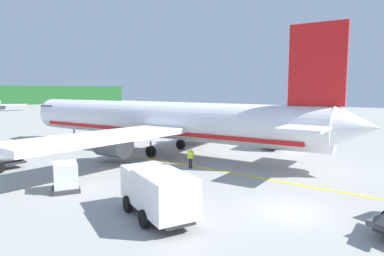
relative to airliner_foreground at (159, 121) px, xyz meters
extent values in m
cylinder|color=white|center=(-0.05, 0.57, 0.11)|extent=(6.75, 36.19, 3.80)
cone|color=white|center=(-1.62, 19.70, 0.11)|extent=(3.80, 2.69, 3.61)
cone|color=white|center=(1.56, -18.97, 0.51)|extent=(3.48, 3.45, 3.23)
cube|color=#192333|center=(-1.44, 17.51, 0.96)|extent=(3.42, 2.66, 0.60)
cube|color=white|center=(-8.99, -2.18, -0.56)|extent=(16.10, 5.16, 0.50)
cylinder|color=slate|center=(-6.41, -0.16, -1.76)|extent=(2.46, 3.37, 2.20)
cube|color=white|center=(9.23, -0.68, -0.56)|extent=(16.61, 7.69, 0.50)
cylinder|color=slate|center=(6.35, 0.89, -1.76)|extent=(2.46, 3.37, 2.20)
cube|color=red|center=(1.31, -15.88, 5.26)|extent=(0.72, 4.41, 6.50)
cube|color=white|center=(1.31, -15.88, 0.51)|extent=(10.63, 4.04, 0.24)
cube|color=red|center=(-0.05, 0.57, -0.94)|extent=(6.26, 32.59, 0.36)
cylinder|color=black|center=(-1.17, 14.20, -2.84)|extent=(0.44, 1.13, 1.10)
cylinder|color=gray|center=(-1.17, 14.20, -2.04)|extent=(0.20, 0.20, 0.50)
cylinder|color=black|center=(-2.51, -1.14, -2.84)|extent=(0.44, 1.13, 1.10)
cylinder|color=gray|center=(-2.51, -1.14, -2.04)|extent=(0.20, 0.20, 0.50)
cylinder|color=black|center=(2.67, -0.71, -2.84)|extent=(0.44, 1.13, 1.10)
cylinder|color=gray|center=(2.67, -0.71, -2.04)|extent=(0.20, 0.20, 0.50)
cube|color=white|center=(21.62, 85.58, -1.50)|extent=(10.90, 7.87, 0.33)
cylinder|color=slate|center=(20.78, 87.60, -2.30)|extent=(2.41, 2.59, 1.47)
cube|color=#2659A5|center=(12.28, -8.13, -1.89)|extent=(2.23, 2.53, 1.80)
cube|color=#192333|center=(13.11, -7.95, -1.53)|extent=(0.47, 1.82, 0.94)
cube|color=white|center=(9.45, -8.75, -1.61)|extent=(4.37, 3.00, 2.36)
cube|color=#262628|center=(10.33, -8.56, -2.87)|extent=(5.99, 2.74, 0.16)
cylinder|color=black|center=(11.75, -7.12, -2.94)|extent=(0.94, 0.47, 0.90)
cylinder|color=black|center=(12.22, -9.27, -2.94)|extent=(0.94, 0.47, 0.90)
cylinder|color=black|center=(9.21, -7.68, -2.94)|extent=(0.94, 0.47, 0.90)
cylinder|color=black|center=(9.68, -9.83, -2.94)|extent=(0.94, 0.47, 0.90)
cube|color=white|center=(-12.87, -10.93, -1.89)|extent=(2.73, 2.51, 1.80)
cube|color=#192333|center=(-12.54, -10.15, -1.53)|extent=(1.73, 0.79, 0.94)
cube|color=white|center=(-13.94, -13.47, -1.82)|extent=(3.47, 4.27, 1.94)
cube|color=#262628|center=(-13.59, -12.64, -2.87)|extent=(3.56, 5.67, 0.16)
cylinder|color=black|center=(-14.00, -10.78, -2.94)|extent=(0.61, 0.94, 0.90)
cylinder|color=black|center=(-11.97, -11.64, -2.94)|extent=(0.61, 0.94, 0.90)
cylinder|color=black|center=(-14.95, -13.04, -2.94)|extent=(0.61, 0.94, 0.90)
cylinder|color=black|center=(-12.93, -13.90, -2.94)|extent=(0.61, 0.94, 0.90)
cube|color=#333338|center=(-14.03, -4.74, -3.24)|extent=(2.26, 2.26, 0.30)
cube|color=silver|center=(-14.03, -4.74, -2.28)|extent=(1.99, 1.99, 1.61)
cube|color=silver|center=(-13.79, -4.28, -1.63)|extent=(1.60, 1.23, 0.55)
cylinder|color=#191E33|center=(-3.76, -7.25, -2.96)|extent=(0.14, 0.14, 0.85)
cylinder|color=#191E33|center=(-3.79, -7.07, -2.96)|extent=(0.14, 0.14, 0.85)
cube|color=#CCE519|center=(-3.77, -7.16, -2.22)|extent=(0.29, 0.47, 0.64)
cube|color=silver|center=(-3.77, -7.16, -2.18)|extent=(0.30, 0.48, 0.06)
sphere|color=tan|center=(-3.77, -7.16, -1.78)|extent=(0.23, 0.23, 0.23)
cylinder|color=#CCE519|center=(-3.73, -7.43, -2.18)|extent=(0.09, 0.09, 0.61)
cylinder|color=#CCE519|center=(-3.82, -6.89, -2.18)|extent=(0.09, 0.09, 0.61)
cylinder|color=#191E33|center=(-9.88, -9.86, -2.96)|extent=(0.14, 0.14, 0.85)
cylinder|color=#191E33|center=(-9.90, -9.68, -2.96)|extent=(0.14, 0.14, 0.85)
cube|color=orange|center=(-9.89, -9.77, -2.22)|extent=(0.26, 0.46, 0.64)
cube|color=silver|center=(-9.89, -9.77, -2.19)|extent=(0.27, 0.47, 0.06)
sphere|color=tan|center=(-9.89, -9.77, -1.78)|extent=(0.23, 0.23, 0.23)
cylinder|color=orange|center=(-9.86, -10.04, -2.19)|extent=(0.09, 0.09, 0.61)
cylinder|color=orange|center=(-9.92, -9.50, -2.19)|extent=(0.09, 0.09, 0.61)
cube|color=yellow|center=(-3.06, -4.43, -3.39)|extent=(0.30, 60.00, 0.01)
camera|label=1|loc=(-25.89, -24.52, 3.33)|focal=31.32mm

